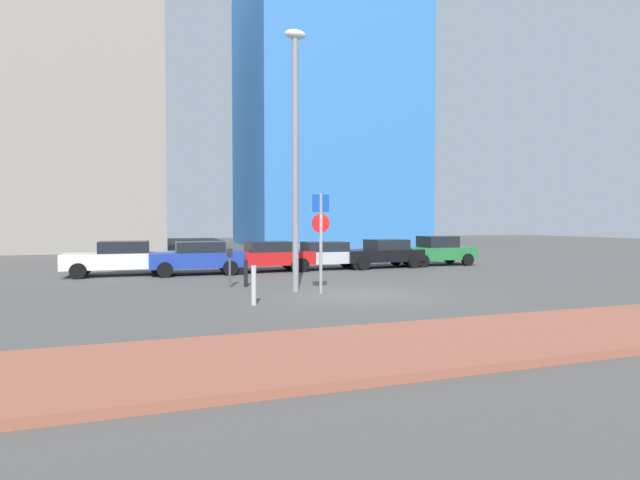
{
  "coord_description": "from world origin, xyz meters",
  "views": [
    {
      "loc": [
        -6.08,
        -14.01,
        2.25
      ],
      "look_at": [
        -0.65,
        1.81,
        1.66
      ],
      "focal_mm": 27.31,
      "sensor_mm": 36.0,
      "label": 1
    }
  ],
  "objects": [
    {
      "name": "ground_plane",
      "position": [
        0.0,
        0.0,
        0.0
      ],
      "size": [
        120.0,
        120.0,
        0.0
      ],
      "primitive_type": "plane",
      "color": "#4C4947"
    },
    {
      "name": "sidewalk_brick",
      "position": [
        0.0,
        -6.44,
        0.07
      ],
      "size": [
        40.0,
        3.23,
        0.14
      ],
      "primitive_type": "cube",
      "color": "#93513D",
      "rests_on": "ground"
    },
    {
      "name": "parked_car_white",
      "position": [
        -7.37,
        8.27,
        0.76
      ],
      "size": [
        4.53,
        1.9,
        1.47
      ],
      "color": "white",
      "rests_on": "ground"
    },
    {
      "name": "parked_car_blue",
      "position": [
        -4.28,
        7.72,
        0.76
      ],
      "size": [
        3.93,
        1.99,
        1.43
      ],
      "color": "#1E389E",
      "rests_on": "ground"
    },
    {
      "name": "parked_car_red",
      "position": [
        -1.16,
        7.93,
        0.73
      ],
      "size": [
        4.45,
        2.2,
        1.39
      ],
      "color": "red",
      "rests_on": "ground"
    },
    {
      "name": "parked_car_silver",
      "position": [
        1.65,
        8.05,
        0.7
      ],
      "size": [
        4.45,
        1.89,
        1.34
      ],
      "color": "#B7BABF",
      "rests_on": "ground"
    },
    {
      "name": "parked_car_black",
      "position": [
        4.79,
        8.04,
        0.73
      ],
      "size": [
        4.26,
        2.15,
        1.41
      ],
      "color": "black",
      "rests_on": "ground"
    },
    {
      "name": "parked_car_green",
      "position": [
        8.15,
        8.32,
        0.78
      ],
      "size": [
        3.92,
        1.89,
        1.55
      ],
      "color": "#237238",
      "rests_on": "ground"
    },
    {
      "name": "parking_sign_post",
      "position": [
        -1.08,
        0.49,
        2.0
      ],
      "size": [
        0.6,
        0.1,
        3.17
      ],
      "color": "gray",
      "rests_on": "ground"
    },
    {
      "name": "parking_meter",
      "position": [
        -3.58,
        2.95,
        0.88
      ],
      "size": [
        0.18,
        0.14,
        1.35
      ],
      "color": "#4C4C51",
      "rests_on": "ground"
    },
    {
      "name": "street_lamp",
      "position": [
        -1.69,
        1.23,
        4.88
      ],
      "size": [
        0.7,
        0.36,
        8.46
      ],
      "color": "gray",
      "rests_on": "ground"
    },
    {
      "name": "traffic_bollard_near",
      "position": [
        -3.5,
        -0.93,
        0.54
      ],
      "size": [
        0.14,
        0.14,
        1.09
      ],
      "primitive_type": "cylinder",
      "color": "#B7B7BC",
      "rests_on": "ground"
    },
    {
      "name": "traffic_bollard_mid",
      "position": [
        -3.03,
        2.92,
        0.48
      ],
      "size": [
        0.14,
        0.14,
        0.95
      ],
      "primitive_type": "cylinder",
      "color": "black",
      "rests_on": "ground"
    },
    {
      "name": "building_colorful_midrise",
      "position": [
        10.59,
        33.58,
        13.55
      ],
      "size": [
        16.04,
        16.8,
        27.1
      ],
      "primitive_type": "cube",
      "color": "#3372BF",
      "rests_on": "ground"
    },
    {
      "name": "building_under_construction",
      "position": [
        -12.73,
        31.81,
        11.3
      ],
      "size": [
        15.3,
        14.29,
        22.59
      ],
      "primitive_type": "cube",
      "color": "gray",
      "rests_on": "ground"
    }
  ]
}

